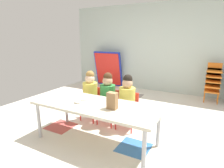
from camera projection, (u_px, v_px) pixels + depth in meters
name	position (u px, v px, depth m)	size (l,w,h in m)	color
ground_plane	(118.00, 128.00, 3.17)	(5.51, 5.22, 0.02)	silver
back_wall	(161.00, 48.00, 5.11)	(5.51, 0.10, 2.42)	#B2C1B7
craft_table	(96.00, 107.00, 2.60)	(1.81, 0.72, 0.58)	beige
seated_child_near_camera	(90.00, 91.00, 3.33)	(0.34, 0.34, 0.92)	red
seated_child_middle_seat	(108.00, 94.00, 3.17)	(0.32, 0.31, 0.92)	red
seated_child_far_right	(127.00, 97.00, 3.00)	(0.33, 0.33, 0.92)	red
kid_chair_orange_stack	(213.00, 80.00, 4.34)	(0.32, 0.30, 0.92)	orange
folded_activity_table	(108.00, 69.00, 5.83)	(0.90, 0.29, 1.09)	#1E33BF
paper_bag_brown	(112.00, 101.00, 2.39)	(0.13, 0.09, 0.22)	#9E754C
paper_plate_near_edge	(85.00, 100.00, 2.74)	(0.18, 0.18, 0.01)	white
paper_plate_center_table	(69.00, 103.00, 2.64)	(0.18, 0.18, 0.01)	white
donut_powdered_on_plate	(85.00, 99.00, 2.74)	(0.11, 0.11, 0.03)	white
donut_powdered_loose	(78.00, 102.00, 2.64)	(0.10, 0.10, 0.03)	white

